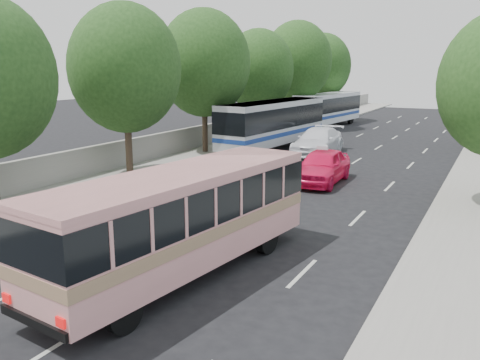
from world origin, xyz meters
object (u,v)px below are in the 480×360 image
Objects in this scene: pink_bus at (182,212)px; white_pickup at (318,141)px; pink_taxi at (322,166)px; tour_coach_rear at (328,107)px; tour_coach_front at (273,121)px.

pink_bus is 1.62× the size of white_pickup.
pink_taxi is at bearing 98.69° from pink_bus.
tour_coach_rear is at bearing 109.11° from pink_bus.
tour_coach_rear is at bearing 103.31° from white_pickup.
pink_bus is at bearing -90.42° from pink_taxi.
tour_coach_rear is (-7.60, 36.51, 0.08)m from pink_bus.
pink_taxi is 0.85× the size of white_pickup.
white_pickup is 16.16m from tour_coach_rear.
pink_bus is 22.41m from tour_coach_front.
tour_coach_front is (-6.71, 21.38, 0.19)m from pink_bus.
pink_taxi is 0.43× the size of tour_coach_front.
white_pickup is (-3.30, 20.97, -0.99)m from pink_bus.
tour_coach_front reaches higher than tour_coach_rear.
pink_bus is 0.88× the size of tour_coach_rear.
tour_coach_rear reaches higher than white_pickup.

